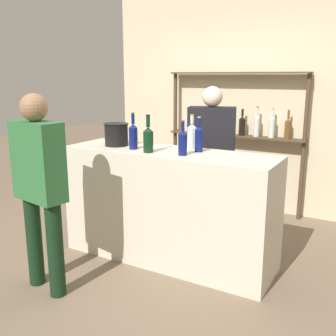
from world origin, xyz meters
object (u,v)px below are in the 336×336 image
object	(u,v)px
ice_bucket	(116,134)
server_behind_counter	(211,151)
counter_bottle_1	(199,138)
counter_bottle_4	(148,139)
counter_bottle_2	(183,142)
customer_left	(40,180)
counter_bottle_0	(133,135)
counter_bottle_3	(192,136)

from	to	relation	value
ice_bucket	server_behind_counter	world-z (taller)	server_behind_counter
counter_bottle_1	counter_bottle_4	size ratio (longest dim) A/B	0.94
counter_bottle_2	customer_left	bearing A→B (deg)	-132.21
counter_bottle_1	server_behind_counter	bearing A→B (deg)	104.07
counter_bottle_0	customer_left	world-z (taller)	customer_left
counter_bottle_1	counter_bottle_2	bearing A→B (deg)	-104.81
counter_bottle_2	customer_left	distance (m)	1.21
counter_bottle_1	counter_bottle_0	bearing A→B (deg)	-163.09
counter_bottle_1	counter_bottle_4	world-z (taller)	counter_bottle_4
counter_bottle_0	counter_bottle_4	distance (m)	0.22
counter_bottle_0	counter_bottle_4	xyz separation A→B (m)	(0.21, -0.07, -0.00)
counter_bottle_2	customer_left	world-z (taller)	customer_left
counter_bottle_2	ice_bucket	bearing A→B (deg)	172.79
customer_left	server_behind_counter	world-z (taller)	server_behind_counter
counter_bottle_3	counter_bottle_4	distance (m)	0.43
counter_bottle_4	counter_bottle_3	bearing A→B (deg)	51.87
counter_bottle_2	counter_bottle_4	world-z (taller)	counter_bottle_4
counter_bottle_4	server_behind_counter	world-z (taller)	server_behind_counter
counter_bottle_0	counter_bottle_4	world-z (taller)	counter_bottle_0
counter_bottle_3	customer_left	size ratio (longest dim) A/B	0.20
counter_bottle_2	ice_bucket	world-z (taller)	counter_bottle_2
counter_bottle_4	customer_left	size ratio (longest dim) A/B	0.21
counter_bottle_4	ice_bucket	bearing A→B (deg)	163.30
counter_bottle_3	customer_left	world-z (taller)	customer_left
ice_bucket	customer_left	xyz separation A→B (m)	(-0.01, -0.97, -0.23)
counter_bottle_4	ice_bucket	size ratio (longest dim) A/B	1.40
counter_bottle_0	ice_bucket	bearing A→B (deg)	164.39
customer_left	counter_bottle_4	bearing A→B (deg)	-20.16
counter_bottle_2	counter_bottle_3	size ratio (longest dim) A/B	0.93
counter_bottle_2	server_behind_counter	world-z (taller)	server_behind_counter
counter_bottle_1	ice_bucket	bearing A→B (deg)	-172.63
counter_bottle_1	counter_bottle_2	distance (m)	0.21
counter_bottle_1	server_behind_counter	xyz separation A→B (m)	(-0.17, 0.67, -0.25)
counter_bottle_1	ice_bucket	xyz separation A→B (m)	(-0.83, -0.11, -0.01)
counter_bottle_0	counter_bottle_3	size ratio (longest dim) A/B	1.08
counter_bottle_4	counter_bottle_0	bearing A→B (deg)	162.01
counter_bottle_0	counter_bottle_4	size ratio (longest dim) A/B	1.03
counter_bottle_1	customer_left	world-z (taller)	customer_left
counter_bottle_0	server_behind_counter	bearing A→B (deg)	63.84
counter_bottle_0	counter_bottle_1	bearing A→B (deg)	16.91
counter_bottle_2	counter_bottle_0	bearing A→B (deg)	176.88
counter_bottle_0	counter_bottle_1	xyz separation A→B (m)	(0.58, 0.18, -0.00)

